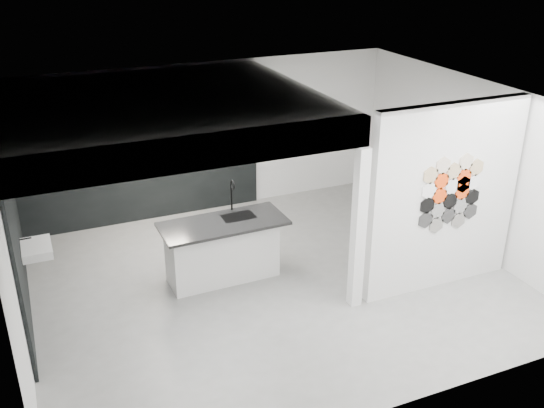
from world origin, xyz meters
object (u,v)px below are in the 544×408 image
at_px(partition_panel, 445,198).
at_px(utensil_cup, 93,157).
at_px(wall_basin, 37,249).
at_px(kettle, 209,141).
at_px(bottle_dark, 117,152).
at_px(glass_bowl, 220,140).
at_px(kitchen_island, 223,249).
at_px(glass_vase, 220,140).
at_px(stockpot, 72,158).

xyz_separation_m(partition_panel, utensil_cup, (-4.36, 3.87, -0.04)).
bearing_deg(wall_basin, partition_panel, -18.23).
bearing_deg(kettle, utensil_cup, -161.65).
bearing_deg(wall_basin, bottle_dark, 53.59).
height_order(partition_panel, glass_bowl, partition_panel).
relative_size(glass_bowl, utensil_cup, 1.70).
bearing_deg(bottle_dark, partition_panel, -44.43).
xyz_separation_m(kitchen_island, utensil_cup, (-1.47, 2.46, 0.86)).
height_order(partition_panel, kettle, partition_panel).
relative_size(kettle, glass_vase, 1.34).
bearing_deg(wall_basin, stockpot, 69.55).
distance_m(wall_basin, utensil_cup, 2.40).
bearing_deg(glass_bowl, utensil_cup, 180.00).
bearing_deg(bottle_dark, kettle, 0.00).
relative_size(glass_vase, bottle_dark, 0.67).
bearing_deg(wall_basin, glass_bowl, 31.35).
bearing_deg(utensil_cup, stockpot, 180.00).
bearing_deg(glass_bowl, kitchen_island, -108.38).
bearing_deg(kettle, partition_panel, -41.07).
bearing_deg(glass_bowl, wall_basin, -148.65).
bearing_deg(kitchen_island, wall_basin, 169.99).
xyz_separation_m(stockpot, glass_bowl, (2.62, 0.00, -0.03)).
height_order(kitchen_island, kettle, kitchen_island).
bearing_deg(stockpot, glass_bowl, 0.00).
xyz_separation_m(glass_vase, bottle_dark, (-1.87, 0.00, 0.03)).
xyz_separation_m(stockpot, bottle_dark, (0.75, 0.00, 0.01)).
xyz_separation_m(partition_panel, wall_basin, (-5.46, 1.80, -0.55)).
relative_size(kitchen_island, utensil_cup, 21.13).
bearing_deg(partition_panel, bottle_dark, 135.57).
distance_m(kettle, glass_vase, 0.21).
relative_size(kitchen_island, bottle_dark, 10.49).
xyz_separation_m(wall_basin, utensil_cup, (1.11, 2.07, 0.51)).
height_order(wall_basin, glass_vase, glass_vase).
bearing_deg(stockpot, kettle, 0.00).
height_order(kitchen_island, utensil_cup, kitchen_island).
bearing_deg(glass_bowl, bottle_dark, 180.00).
relative_size(kitchen_island, glass_bowl, 12.41).
distance_m(stockpot, utensil_cup, 0.34).
relative_size(kettle, bottle_dark, 0.90).
height_order(kitchen_island, stockpot, kitchen_island).
relative_size(partition_panel, bottle_dark, 15.67).
height_order(partition_panel, glass_vase, partition_panel).
bearing_deg(kitchen_island, kettle, 74.84).
relative_size(glass_bowl, glass_vase, 1.26).
distance_m(glass_bowl, utensil_cup, 2.28).
height_order(wall_basin, stockpot, stockpot).
bearing_deg(kitchen_island, glass_vase, 70.36).
xyz_separation_m(glass_bowl, bottle_dark, (-1.87, 0.00, 0.04)).
height_order(partition_panel, bottle_dark, partition_panel).
xyz_separation_m(partition_panel, kitchen_island, (-2.89, 1.40, -0.90)).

